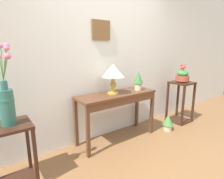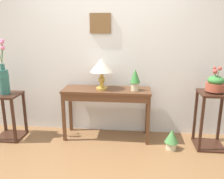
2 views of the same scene
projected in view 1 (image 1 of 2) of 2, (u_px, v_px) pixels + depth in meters
back_wall_with_art at (105, 52)px, 2.88m from camera, size 9.00×0.13×2.80m
console_table at (118, 100)px, 2.79m from camera, size 1.30×0.43×0.78m
table_lamp at (113, 72)px, 2.67m from camera, size 0.35×0.35×0.45m
potted_plant_on_console at (138, 80)px, 2.96m from camera, size 0.15×0.15×0.31m
pedestal_stand_left at (14, 156)px, 1.90m from camera, size 0.40×0.40×0.71m
flower_vase_tall_left at (7, 101)px, 1.76m from camera, size 0.16×0.15×0.80m
pedestal_stand_right at (180, 102)px, 3.61m from camera, size 0.40×0.40×0.81m
planter_bowl_wide_right at (182, 76)px, 3.49m from camera, size 0.25×0.25×0.35m
potted_plant_floor at (168, 122)px, 3.24m from camera, size 0.19×0.19×0.30m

